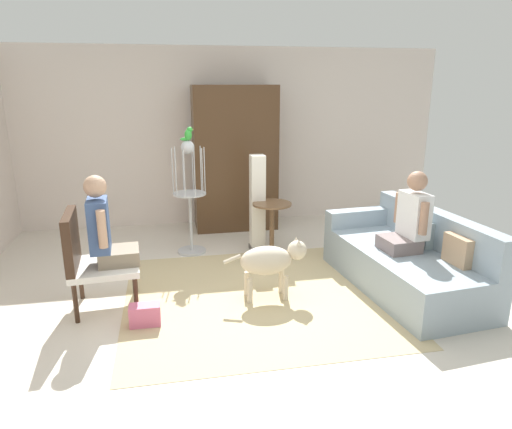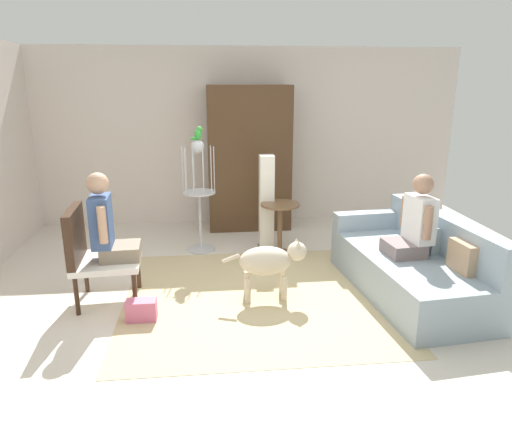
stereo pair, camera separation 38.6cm
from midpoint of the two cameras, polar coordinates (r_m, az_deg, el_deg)
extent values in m
plane|color=beige|center=(4.70, 3.35, -10.62)|extent=(7.31, 7.31, 0.00)
cube|color=silver|center=(7.13, -0.26, 9.63)|extent=(6.69, 0.12, 2.62)
cube|color=#C6B284|center=(4.76, 2.34, -10.19)|extent=(2.64, 2.51, 0.01)
cube|color=#8EA0AD|center=(5.05, 20.41, -6.98)|extent=(1.10, 2.04, 0.44)
cube|color=#8EA0AD|center=(5.12, 24.37, -2.25)|extent=(0.37, 1.96, 0.38)
cube|color=#8EA0AD|center=(5.67, 16.10, -0.67)|extent=(0.93, 0.27, 0.20)
cube|color=tan|center=(4.69, 26.42, -4.76)|extent=(0.13, 0.33, 0.28)
cube|color=#9EB2B7|center=(5.10, 22.79, -2.73)|extent=(0.13, 0.28, 0.28)
cylinder|color=#382316|center=(5.00, -12.28, -6.89)|extent=(0.04, 0.04, 0.39)
cylinder|color=#382316|center=(4.53, -12.46, -9.36)|extent=(0.04, 0.04, 0.39)
cylinder|color=#382316|center=(5.05, -18.32, -7.11)|extent=(0.04, 0.04, 0.39)
cylinder|color=#382316|center=(4.59, -19.15, -9.57)|extent=(0.04, 0.04, 0.39)
cube|color=white|center=(4.70, -15.76, -5.70)|extent=(0.67, 0.65, 0.06)
cube|color=#382316|center=(4.64, -19.40, -2.46)|extent=(0.12, 0.61, 0.52)
cube|color=slate|center=(4.92, 19.99, -3.98)|extent=(0.38, 0.39, 0.14)
cube|color=white|center=(4.90, 21.78, -0.51)|extent=(0.21, 0.37, 0.46)
sphere|color=#A57A60|center=(4.82, 22.21, 3.50)|extent=(0.20, 0.20, 0.20)
cylinder|color=#A57A60|center=(4.70, 22.81, -1.01)|extent=(0.08, 0.08, 0.32)
cylinder|color=#A57A60|center=(5.05, 20.10, 0.40)|extent=(0.08, 0.08, 0.32)
cube|color=gray|center=(4.65, -14.17, -4.49)|extent=(0.40, 0.37, 0.14)
cube|color=#3F598C|center=(4.57, -16.40, -0.83)|extent=(0.20, 0.36, 0.50)
sphere|color=tan|center=(4.48, -16.77, 3.70)|extent=(0.20, 0.20, 0.20)
cylinder|color=tan|center=(4.76, -15.70, 0.20)|extent=(0.08, 0.08, 0.35)
cylinder|color=tan|center=(4.36, -16.18, -1.29)|extent=(0.08, 0.08, 0.35)
cylinder|color=brown|center=(5.67, 4.98, 1.23)|extent=(0.49, 0.49, 0.02)
cylinder|color=brown|center=(5.77, 4.90, -2.02)|extent=(0.06, 0.06, 0.65)
cylinder|color=brown|center=(5.87, 4.82, -4.90)|extent=(0.32, 0.32, 0.03)
ellipsoid|color=beige|center=(4.59, 3.58, -5.79)|extent=(0.52, 0.29, 0.29)
sphere|color=beige|center=(4.62, 7.52, -4.59)|extent=(0.19, 0.19, 0.19)
cone|color=beige|center=(4.63, 7.42, -3.26)|extent=(0.06, 0.06, 0.06)
cone|color=beige|center=(4.54, 7.70, -3.66)|extent=(0.06, 0.06, 0.06)
cylinder|color=beige|center=(4.53, -0.68, -5.51)|extent=(0.18, 0.04, 0.10)
cylinder|color=beige|center=(4.81, 5.52, -8.35)|extent=(0.06, 0.06, 0.26)
cylinder|color=beige|center=(4.65, 5.95, -9.23)|extent=(0.06, 0.06, 0.26)
cylinder|color=beige|center=(4.75, 1.15, -8.58)|extent=(0.06, 0.06, 0.26)
cylinder|color=beige|center=(4.59, 1.43, -9.49)|extent=(0.06, 0.06, 0.26)
cylinder|color=silver|center=(6.04, -5.02, -4.32)|extent=(0.36, 0.36, 0.03)
cylinder|color=silver|center=(5.92, -5.10, -0.98)|extent=(0.04, 0.04, 0.77)
cylinder|color=silver|center=(5.82, -5.20, 2.72)|extent=(0.41, 0.41, 0.02)
cylinder|color=silver|center=(5.76, -3.32, 5.62)|extent=(0.01, 0.01, 0.57)
cylinder|color=silver|center=(5.87, -3.74, 5.82)|extent=(0.01, 0.01, 0.57)
cylinder|color=silver|center=(5.94, -4.71, 5.91)|extent=(0.01, 0.01, 0.57)
cylinder|color=silver|center=(5.94, -5.89, 5.88)|extent=(0.01, 0.01, 0.57)
cylinder|color=silver|center=(5.87, -6.84, 5.73)|extent=(0.01, 0.01, 0.57)
cylinder|color=silver|center=(5.76, -7.23, 5.52)|extent=(0.01, 0.01, 0.57)
cylinder|color=silver|center=(5.64, -6.87, 5.31)|extent=(0.01, 0.01, 0.57)
cylinder|color=silver|center=(5.57, -5.86, 5.21)|extent=(0.01, 0.01, 0.57)
cylinder|color=silver|center=(5.57, -4.62, 5.24)|extent=(0.01, 0.01, 0.57)
cylinder|color=silver|center=(5.65, -3.64, 5.40)|extent=(0.01, 0.01, 0.57)
sphere|color=silver|center=(5.71, -5.34, 8.37)|extent=(0.16, 0.16, 0.16)
ellipsoid|color=green|center=(5.69, -5.26, 9.88)|extent=(0.09, 0.10, 0.14)
sphere|color=green|center=(5.69, -5.07, 10.50)|extent=(0.07, 0.07, 0.07)
cone|color=#D8BF4C|center=(5.69, -4.71, 10.51)|extent=(0.03, 0.02, 0.02)
ellipsoid|color=green|center=(5.70, -5.65, 9.37)|extent=(0.12, 0.03, 0.04)
cube|color=#4C4742|center=(6.03, 3.11, -4.15)|extent=(0.20, 0.20, 0.06)
cube|color=white|center=(5.84, 3.20, 1.60)|extent=(0.18, 0.18, 1.19)
cube|color=#4C331E|center=(6.77, 0.76, 6.97)|extent=(1.20, 0.56, 2.08)
cube|color=#D8668C|center=(4.38, -11.56, -11.62)|extent=(0.27, 0.15, 0.20)
camera|label=1|loc=(0.19, -87.56, 0.70)|focal=32.22mm
camera|label=2|loc=(0.19, 92.44, -0.70)|focal=32.22mm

